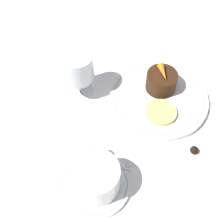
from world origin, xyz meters
TOP-DOWN VIEW (x-y plane):
  - ground_plane at (0.00, 0.00)m, footprint 3.00×3.00m
  - dinner_plate at (0.02, -0.05)m, footprint 0.24×0.24m
  - saucer at (-0.19, 0.11)m, footprint 0.14×0.14m
  - coffee_cup at (-0.19, 0.11)m, footprint 0.12×0.09m
  - spoon at (-0.14, 0.11)m, footprint 0.04×0.12m
  - wine_glass at (0.06, 0.14)m, footprint 0.08×0.08m
  - fork at (-0.14, -0.01)m, footprint 0.02×0.17m
  - dessert_cake at (0.05, -0.06)m, footprint 0.07×0.07m
  - carrot_garnish at (0.05, -0.06)m, footprint 0.05×0.02m
  - pineapple_slice at (-0.03, -0.05)m, footprint 0.07×0.07m
  - chocolate_truffle at (-0.13, -0.11)m, footprint 0.02×0.02m

SIDE VIEW (x-z plane):
  - ground_plane at x=0.00m, z-range 0.00..0.00m
  - fork at x=-0.14m, z-range 0.00..0.01m
  - saucer at x=-0.19m, z-range 0.00..0.01m
  - dinner_plate at x=0.02m, z-range 0.00..0.02m
  - chocolate_truffle at x=-0.13m, z-range 0.00..0.02m
  - spoon at x=-0.14m, z-range 0.01..0.01m
  - pineapple_slice at x=-0.03m, z-range 0.01..0.02m
  - dessert_cake at x=0.05m, z-range 0.01..0.06m
  - coffee_cup at x=-0.19m, z-range 0.01..0.08m
  - carrot_garnish at x=0.05m, z-range 0.06..0.08m
  - wine_glass at x=0.06m, z-range 0.02..0.14m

